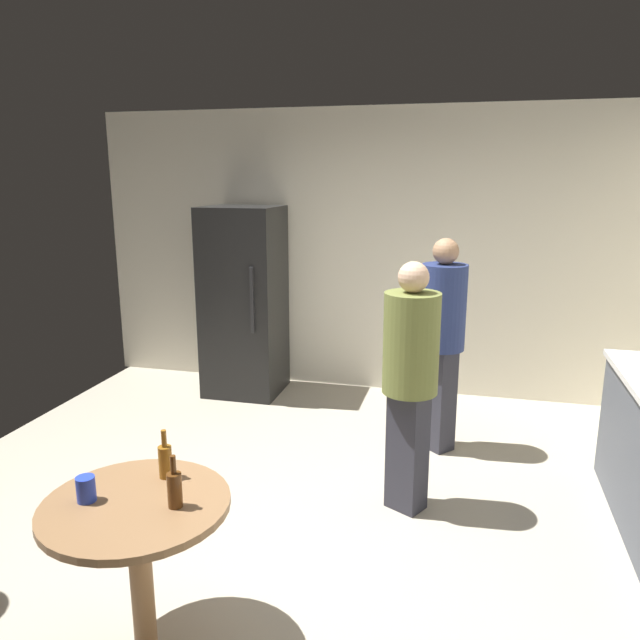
# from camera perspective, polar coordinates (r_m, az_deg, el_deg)

# --- Properties ---
(ground_plane) EXTENTS (5.20, 5.20, 0.10)m
(ground_plane) POSITION_cam_1_polar(r_m,az_deg,el_deg) (3.94, -3.55, -19.31)
(ground_plane) COLOR #B2A893
(wall_back) EXTENTS (5.32, 0.06, 2.70)m
(wall_back) POSITION_cam_1_polar(r_m,az_deg,el_deg) (5.92, 3.98, 6.32)
(wall_back) COLOR silver
(wall_back) RESTS_ON ground_plane
(refrigerator) EXTENTS (0.70, 0.68, 1.80)m
(refrigerator) POSITION_cam_1_polar(r_m,az_deg,el_deg) (5.87, -7.13, 1.73)
(refrigerator) COLOR black
(refrigerator) RESTS_ON ground_plane
(foreground_table) EXTENTS (0.80, 0.80, 0.73)m
(foreground_table) POSITION_cam_1_polar(r_m,az_deg,el_deg) (2.85, -16.77, -17.83)
(foreground_table) COLOR olive
(foreground_table) RESTS_ON ground_plane
(beer_bottle_amber) EXTENTS (0.06, 0.06, 0.23)m
(beer_bottle_amber) POSITION_cam_1_polar(r_m,az_deg,el_deg) (2.92, -14.30, -12.62)
(beer_bottle_amber) COLOR #8C5919
(beer_bottle_amber) RESTS_ON foreground_table
(beer_bottle_brown) EXTENTS (0.06, 0.06, 0.23)m
(beer_bottle_brown) POSITION_cam_1_polar(r_m,az_deg,el_deg) (2.68, -13.47, -15.09)
(beer_bottle_brown) COLOR #593314
(beer_bottle_brown) RESTS_ON foreground_table
(plastic_cup_blue) EXTENTS (0.08, 0.08, 0.11)m
(plastic_cup_blue) POSITION_cam_1_polar(r_m,az_deg,el_deg) (2.84, -21.09, -14.56)
(plastic_cup_blue) COLOR blue
(plastic_cup_blue) RESTS_ON foreground_table
(person_in_navy_shirt) EXTENTS (0.48, 0.48, 1.64)m
(person_in_navy_shirt) POSITION_cam_1_polar(r_m,az_deg,el_deg) (4.64, 11.37, -0.86)
(person_in_navy_shirt) COLOR #2D2D38
(person_in_navy_shirt) RESTS_ON ground_plane
(person_in_olive_shirt) EXTENTS (0.46, 0.46, 1.59)m
(person_in_olive_shirt) POSITION_cam_1_polar(r_m,az_deg,el_deg) (3.75, 8.46, -4.63)
(person_in_olive_shirt) COLOR #2D2D38
(person_in_olive_shirt) RESTS_ON ground_plane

